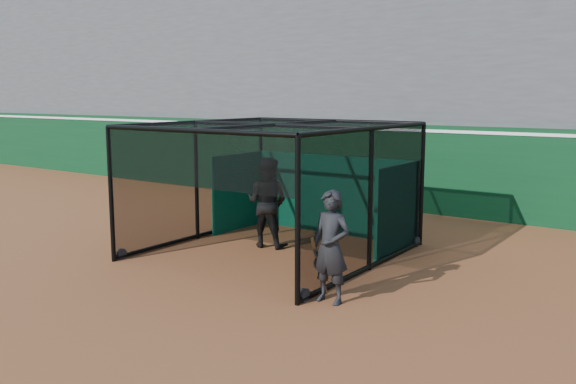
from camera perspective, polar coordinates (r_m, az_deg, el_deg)
The scene contains 6 objects.
ground at distance 11.61m, azimuth -9.23°, elevation -7.73°, with size 120.00×120.00×0.00m, color brown.
outfield_wall at distance 18.28m, azimuth 9.65°, elevation 2.50°, with size 50.00×0.50×2.50m.
grandstand at distance 21.66m, azimuth 14.30°, elevation 11.80°, with size 50.00×7.85×8.95m.
batting_cage at distance 12.83m, azimuth -1.21°, elevation 0.21°, with size 4.60×4.98×2.72m.
batter at distance 13.43m, azimuth -1.96°, elevation -0.97°, with size 0.97×0.75×1.99m, color black.
on_deck_player at distance 9.82m, azimuth 4.01°, elevation -5.17°, with size 0.68×0.47×1.84m.
Camera 1 is at (7.84, -7.89, 3.32)m, focal length 38.00 mm.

